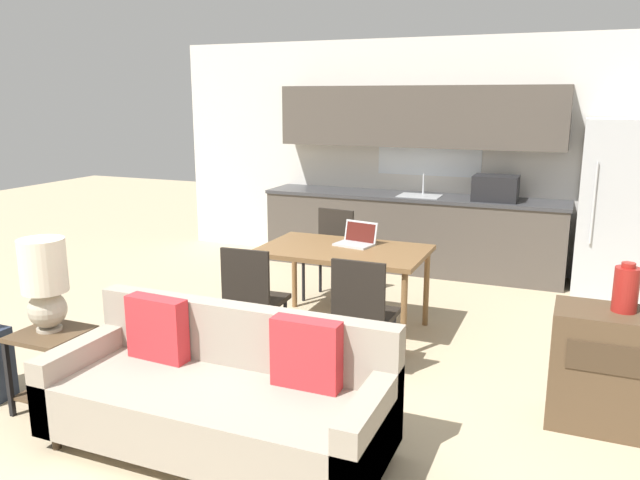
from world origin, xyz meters
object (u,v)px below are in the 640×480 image
Objects in this scene: dining_table at (343,256)px; dining_chair_near_left at (253,295)px; dining_chair_far_left at (330,250)px; table_lamp at (45,281)px; laptop at (357,239)px; vase at (626,289)px; refrigerator at (615,208)px; couch at (223,395)px; credenza at (629,372)px; side_table at (53,358)px; dining_chair_near_right at (363,310)px.

dining_chair_near_left reaches higher than dining_table.
dining_chair_near_left and dining_chair_far_left have the same top height.
laptop is (1.33, 2.25, -0.08)m from table_lamp.
dining_chair_far_left is (-0.45, 0.80, -0.18)m from dining_table.
table_lamp is at bearing -161.20° from vase.
table_lamp reaches higher than dining_chair_far_left.
laptop is (-2.14, -1.93, -0.12)m from refrigerator.
dining_chair_far_left is 0.85m from laptop.
dining_chair_near_left is at bearing -105.86° from laptop.
table_lamp is (-1.30, -0.00, 0.55)m from couch.
dining_table is at bearing -121.47° from dining_chair_near_left.
dining_chair_near_left is at bearing 177.66° from credenza.
couch is 1.35m from dining_chair_near_left.
dining_chair_far_left is at bearing 146.76° from vase.
dining_table is 2.65× the size of side_table.
vase reaches higher than dining_chair_far_left.
couch is 1.34m from dining_chair_near_right.
couch is at bearing 108.49° from dining_chair_near_left.
laptop is at bearing 152.86° from credenza.
refrigerator is 2.89m from laptop.
laptop is at bearing 152.71° from vase.
dining_chair_far_left reaches higher than dining_table.
dining_chair_near_left is at bearing 56.66° from table_lamp.
refrigerator is 0.91× the size of couch.
couch is 2.49m from vase.
side_table is (-3.45, -4.20, -0.55)m from refrigerator.
table_lamp reaches higher than laptop.
refrigerator is 2.01× the size of dining_chair_near_right.
laptop is at bearing -68.15° from dining_chair_near_right.
table_lamp is 2.00× the size of vase.
dining_chair_near_right is 1.85m from dining_chair_far_left.
side_table is 3.00m from dining_chair_far_left.
couch is at bearing -152.59° from credenza.
vase is (2.13, 1.16, 0.57)m from couch.
dining_chair_far_left is (0.83, 2.87, -0.37)m from table_lamp.
laptop is at bearing -138.03° from refrigerator.
credenza is (3.46, 1.16, 0.02)m from side_table.
refrigerator reaches higher than dining_chair_far_left.
dining_chair_far_left is (-2.66, 1.73, 0.12)m from credenza.
side_table is at bearing -36.01° from table_lamp.
side_table is (-1.27, -0.02, 0.03)m from couch.
table_lamp reaches higher than side_table.
dining_chair_near_right is (-1.70, 0.09, -0.39)m from vase.
dining_chair_near_left is at bearing -132.23° from refrigerator.
dining_table is 0.94m from dining_chair_near_right.
dining_chair_near_right is at bearing -120.92° from refrigerator.
dining_table is at bearing -136.24° from refrigerator.
laptop reaches higher than dining_chair_near_right.
dining_chair_near_left is at bearing 0.54° from dining_chair_near_right.
vase reaches higher than dining_table.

